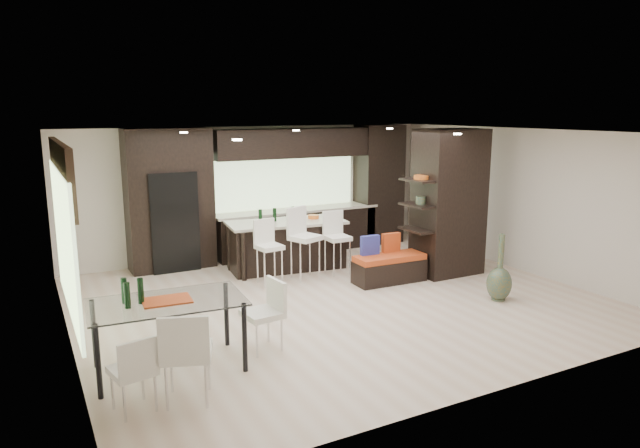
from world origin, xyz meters
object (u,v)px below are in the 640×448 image
bench (389,268)px  floor_vase (500,267)px  stool_mid (305,251)px  chair_end (262,319)px  stool_left (270,259)px  chair_near (187,359)px  dining_table (169,335)px  stool_right (337,249)px  chair_far (133,376)px  kitchen_island (286,245)px

bench → floor_vase: 1.95m
stool_mid → chair_end: (-1.88, -2.54, -0.11)m
stool_left → bench: stool_left is taller
stool_left → chair_near: 4.15m
stool_left → chair_near: (-2.38, -3.40, 0.01)m
dining_table → chair_near: size_ratio=1.88×
bench → dining_table: bearing=-157.0°
stool_right → chair_far: 5.46m
stool_left → floor_vase: (2.93, -2.56, 0.09)m
stool_left → chair_far: size_ratio=1.21×
stool_left → chair_end: 2.83m
stool_right → dining_table: bearing=-144.6°
floor_vase → chair_near: floor_vase is taller
stool_mid → bench: size_ratio=0.82×
dining_table → chair_far: 0.96m
bench → floor_vase: floor_vase is taller
dining_table → chair_end: size_ratio=2.10×
floor_vase → stool_left: bearing=138.9°
stool_right → chair_far: bearing=-141.1°
kitchen_island → chair_end: bearing=-112.4°
stool_left → stool_mid: size_ratio=0.87×
bench → stool_mid: bearing=146.8°
dining_table → stool_mid: bearing=43.7°
stool_left → kitchen_island: bearing=41.6°
stool_left → chair_end: bearing=-122.0°
chair_near → chair_far: chair_near is taller
dining_table → chair_end: (1.19, 0.00, -0.01)m
stool_left → floor_vase: 3.89m
stool_mid → stool_right: stool_mid is taller
kitchen_island → chair_far: bearing=-124.4°
stool_mid → kitchen_island: bearing=69.6°
kitchen_island → stool_right: bearing=-42.2°
stool_left → stool_mid: stool_mid is taller
dining_table → chair_end: dining_table is taller
chair_near → chair_end: 1.45m
stool_left → dining_table: (-2.38, -2.57, -0.04)m
floor_vase → chair_far: size_ratio=1.44×
stool_left → chair_far: (-2.93, -3.36, -0.08)m
stool_left → chair_near: size_ratio=0.98×
dining_table → chair_near: 0.83m
dining_table → floor_vase: bearing=4.3°
chair_near → chair_end: bearing=55.4°
chair_near → chair_end: chair_near is taller
floor_vase → chair_far: floor_vase is taller
bench → chair_end: size_ratio=1.55×
stool_left → chair_near: bearing=-132.2°
kitchen_island → chair_near: 5.19m
floor_vase → dining_table: floor_vase is taller
stool_left → stool_right: stool_right is taller
stool_right → chair_end: bearing=-133.9°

